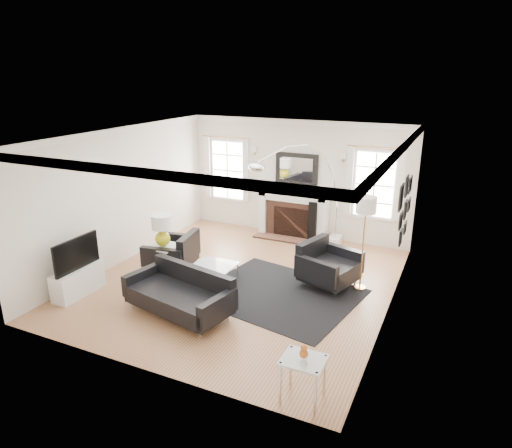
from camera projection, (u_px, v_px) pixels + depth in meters
The scene contains 25 objects.
floor at pixel (241, 281), 8.80m from camera, with size 6.00×6.00×0.00m, color #8E5C3B.
back_wall at pixel (297, 179), 10.93m from camera, with size 5.50×0.04×2.80m, color silver.
front_wall at pixel (134, 276), 5.78m from camera, with size 5.50×0.04×2.80m, color silver.
left_wall at pixel (122, 196), 9.45m from camera, with size 0.04×6.00×2.80m, color silver.
right_wall at pixel (395, 234), 7.26m from camera, with size 0.04×6.00×2.80m, color silver.
ceiling at pixel (240, 135), 7.91m from camera, with size 5.50×6.00×0.02m, color white.
crown_molding at pixel (240, 139), 7.93m from camera, with size 5.50×6.00×0.12m, color white.
fireplace at pixel (293, 215), 11.03m from camera, with size 1.70×0.69×1.11m.
mantel_mirror at pixel (296, 169), 10.81m from camera, with size 1.05×0.07×0.75m.
window_left at pixel (228, 170), 11.61m from camera, with size 1.24×0.15×1.62m.
window_right at pixel (374, 185), 10.13m from camera, with size 1.24×0.15×1.62m.
gallery_wall at pixel (405, 205), 8.34m from camera, with size 0.04×1.73×1.29m.
tv_unit at pixel (78, 278), 8.21m from camera, with size 0.35×1.00×1.09m.
area_rug at pixel (279, 294), 8.29m from camera, with size 2.67×2.23×0.01m, color black.
sofa at pixel (181, 294), 7.59m from camera, with size 2.00×1.21×0.61m.
armchair_left at pixel (174, 253), 9.19m from camera, with size 1.04×1.12×0.66m.
armchair_right at pixel (326, 266), 8.55m from camera, with size 1.16×1.24×0.69m.
coffee_table at pixel (212, 267), 8.65m from camera, with size 0.79×0.79×0.35m.
side_table_left at pixel (164, 251), 8.98m from camera, with size 0.55×0.55×0.60m.
nesting_table at pixel (303, 367), 5.51m from camera, with size 0.53×0.44×0.58m.
gourd_lamp at pixel (162, 228), 8.83m from camera, with size 0.40×0.40×0.63m.
orange_vase at pixel (304, 352), 5.44m from camera, with size 0.11×0.11×0.17m.
arc_floor_lamp at pixel (298, 192), 9.97m from camera, with size 1.74×1.62×2.47m.
stick_floor_lamp at pixel (366, 210), 8.04m from camera, with size 0.36×0.36×1.77m.
speaker_tower at pixel (313, 222), 10.70m from camera, with size 0.20×0.20×0.98m, color black.
Camera 1 is at (3.61, -7.12, 3.87)m, focal length 32.00 mm.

